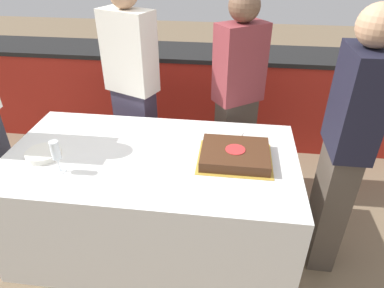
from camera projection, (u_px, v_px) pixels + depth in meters
name	position (u px, v px, depth m)	size (l,w,h in m)	color
ground_plane	(157.00, 238.00, 2.50)	(14.00, 14.00, 0.00)	#7A664C
back_counter	(186.00, 94.00, 3.57)	(4.40, 0.58, 0.92)	#A82319
dining_table	(154.00, 200.00, 2.31)	(1.80, 0.97, 0.73)	white
cake	(235.00, 154.00, 2.06)	(0.45, 0.38, 0.07)	gold
plate_stack	(43.00, 154.00, 2.09)	(0.21, 0.21, 0.04)	white
wine_glass	(56.00, 152.00, 1.90)	(0.07, 0.07, 0.20)	white
side_plate_near_cake	(231.00, 132.00, 2.35)	(0.17, 0.17, 0.00)	white
person_cutting_cake	(238.00, 96.00, 2.59)	(0.40, 0.37, 1.59)	#4C4238
person_seated_right	(344.00, 150.00, 1.92)	(0.21, 0.34, 1.64)	#4C4238
person_standing_back	(133.00, 89.00, 2.67)	(0.44, 0.34, 1.65)	#383347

